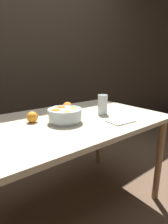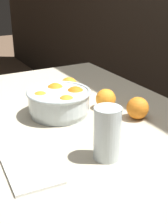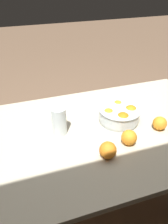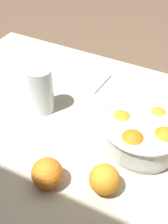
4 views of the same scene
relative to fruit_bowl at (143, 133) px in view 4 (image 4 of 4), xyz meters
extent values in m
cube|color=#B7AD93|center=(0.08, 0.04, -0.07)|extent=(1.33, 0.84, 0.03)
cylinder|color=#936B47|center=(0.68, -0.32, -0.44)|extent=(0.05, 0.05, 0.71)
cylinder|color=silver|center=(0.00, 0.00, -0.04)|extent=(0.21, 0.21, 0.02)
cylinder|color=silver|center=(0.00, 0.00, 0.00)|extent=(0.22, 0.22, 0.06)
torus|color=silver|center=(0.00, 0.00, 0.03)|extent=(0.23, 0.23, 0.01)
sphere|color=orange|center=(0.07, 0.00, 0.01)|extent=(0.07, 0.07, 0.07)
sphere|color=orange|center=(0.01, 0.06, 0.01)|extent=(0.08, 0.08, 0.08)
sphere|color=orange|center=(-0.06, 0.01, 0.01)|extent=(0.08, 0.08, 0.08)
sphere|color=orange|center=(-0.02, -0.06, 0.01)|extent=(0.07, 0.07, 0.07)
cylinder|color=#F4A314|center=(0.33, -0.01, -0.01)|extent=(0.07, 0.07, 0.09)
cylinder|color=silver|center=(0.33, -0.01, 0.02)|extent=(0.07, 0.07, 0.15)
sphere|color=orange|center=(0.16, 0.22, -0.01)|extent=(0.08, 0.08, 0.08)
sphere|color=orange|center=(0.03, 0.18, -0.01)|extent=(0.08, 0.08, 0.08)
cube|color=white|center=(0.30, -0.22, -0.05)|extent=(0.18, 0.14, 0.01)
camera|label=1|loc=(-0.58, -0.95, 0.31)|focal=28.00mm
camera|label=2|loc=(0.95, -0.42, 0.41)|focal=50.00mm
camera|label=3|loc=(0.49, 0.86, 0.67)|focal=35.00mm
camera|label=4|loc=(-0.13, 0.60, 0.60)|focal=50.00mm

